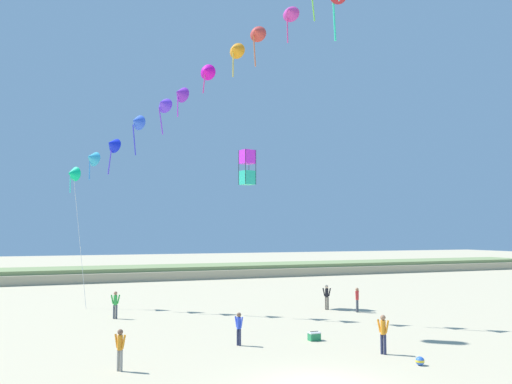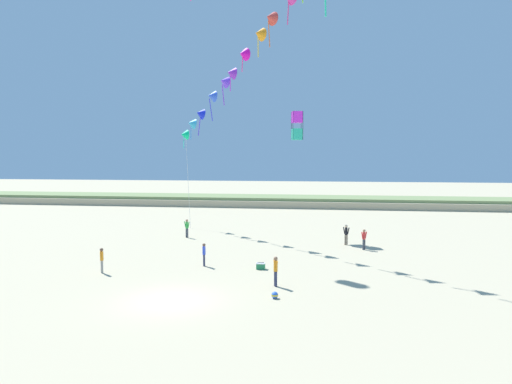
% 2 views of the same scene
% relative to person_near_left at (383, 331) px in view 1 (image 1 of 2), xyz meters
% --- Properties ---
extents(dune_ridge, '(120.00, 8.59, 1.45)m').
position_rel_person_near_left_xyz_m(dune_ridge, '(-5.14, 44.17, -0.29)').
color(dune_ridge, tan).
rests_on(dune_ridge, ground).
extents(person_near_left, '(0.34, 0.59, 1.74)m').
position_rel_person_near_left_xyz_m(person_near_left, '(0.00, 0.00, 0.00)').
color(person_near_left, '#282D4C').
rests_on(person_near_left, ground).
extents(person_near_right, '(0.51, 0.42, 1.66)m').
position_rel_person_near_left_xyz_m(person_near_right, '(5.98, 11.44, -0.05)').
color(person_near_right, '#474C56').
rests_on(person_near_right, ground).
extents(person_mid_center, '(0.30, 0.53, 1.58)m').
position_rel_person_near_left_xyz_m(person_mid_center, '(-5.35, 4.20, -0.10)').
color(person_mid_center, '#282D4C').
rests_on(person_mid_center, ground).
extents(person_far_left, '(0.57, 0.37, 1.73)m').
position_rel_person_near_left_xyz_m(person_far_left, '(4.66, 13.31, -0.01)').
color(person_far_left, '#726656').
rests_on(person_far_left, ground).
extents(person_far_right, '(0.59, 0.28, 1.72)m').
position_rel_person_near_left_xyz_m(person_far_right, '(-9.77, 14.78, -0.02)').
color(person_far_right, '#474C56').
rests_on(person_far_right, ground).
extents(person_far_center, '(0.43, 0.49, 1.63)m').
position_rel_person_near_left_xyz_m(person_far_center, '(-11.37, 1.42, -0.07)').
color(person_far_center, gray).
rests_on(person_far_center, ground).
extents(kite_banner_string, '(21.36, 22.27, 26.53)m').
position_rel_person_near_left_xyz_m(kite_banner_string, '(-2.21, 11.60, 16.92)').
color(kite_banner_string, '#0ACD82').
extents(large_kite_high_solo, '(1.16, 1.16, 2.65)m').
position_rel_person_near_left_xyz_m(large_kite_high_solo, '(0.21, 17.44, 9.38)').
color(large_kite_high_solo, '#2BC69F').
extents(beach_cooler, '(0.58, 0.41, 0.46)m').
position_rel_person_near_left_xyz_m(beach_cooler, '(-1.39, 3.92, -0.80)').
color(beach_cooler, '#23844C').
rests_on(beach_cooler, ground).
extents(beach_ball, '(0.36, 0.36, 0.36)m').
position_rel_person_near_left_xyz_m(beach_ball, '(0.19, -2.25, -0.83)').
color(beach_ball, blue).
rests_on(beach_ball, ground).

